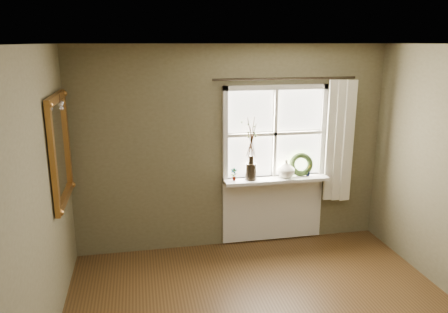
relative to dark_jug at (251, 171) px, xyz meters
The scene contains 14 objects.
ceiling 2.65m from the dark_jug, 95.69° to the right, with size 4.50×4.50×0.00m, color silver.
wall_back 0.39m from the dark_jug, 139.58° to the left, with size 4.00×0.10×2.60m, color brown.
wall_left 3.11m from the dark_jug, 136.85° to the right, with size 0.10×4.50×2.60m, color brown.
window_frame 0.58m from the dark_jug, 17.80° to the left, with size 1.36×0.06×1.24m.
window_sill 0.36m from the dark_jug, ahead, with size 1.36×0.26×0.04m, color silver.
window_apron 0.67m from the dark_jug, 18.00° to the left, with size 1.36×0.04×0.88m, color silver.
dark_jug is the anchor object (origin of this frame).
cream_vase 0.47m from the dark_jug, ahead, with size 0.23×0.23×0.24m, color silver.
wreath 0.69m from the dark_jug, ahead, with size 0.31×0.31×0.08m, color #30461F.
potted_plant_left 0.22m from the dark_jug, behind, with size 0.09×0.06×0.17m, color #30461F.
potted_plant_right 0.78m from the dark_jug, ahead, with size 0.09×0.07×0.16m, color #30461F.
curtain 1.23m from the dark_jug, ahead, with size 0.36×0.12×1.59m, color beige.
curtain_rod 1.24m from the dark_jug, ahead, with size 0.03×0.03×1.84m, color black.
gilt_mirror 2.30m from the dark_jug, 166.32° to the right, with size 0.10×0.95×1.14m.
Camera 1 is at (-1.16, -3.01, 2.62)m, focal length 35.00 mm.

